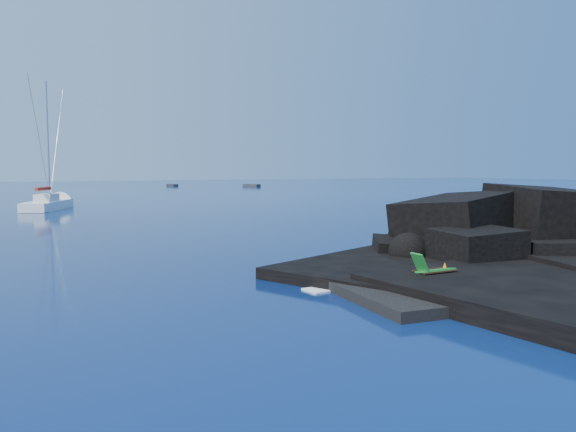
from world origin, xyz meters
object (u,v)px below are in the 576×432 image
sunbather (388,274)px  distant_boat_a (172,186)px  marker_cone (445,270)px  sailboat (49,209)px  distant_boat_b (252,187)px  deck_chair (435,264)px

sunbather → distant_boat_a: sunbather is taller
marker_cone → distant_boat_a: marker_cone is taller
sailboat → distant_boat_a: 81.40m
sailboat → marker_cone: sailboat is taller
sunbather → distant_boat_a: 124.95m
sailboat → sunbather: size_ratio=8.66×
sailboat → marker_cone: size_ratio=25.07×
distant_boat_a → distant_boat_b: 20.38m
deck_chair → sunbather: (-1.29, 1.03, -0.40)m
deck_chair → distant_boat_a: (25.98, 122.97, -0.91)m
marker_cone → distant_boat_b: 117.84m
marker_cone → distant_boat_a: size_ratio=0.13×
deck_chair → distant_boat_a: bearing=77.7°
distant_boat_a → distant_boat_b: size_ratio=0.89×
sunbather → distant_boat_a: size_ratio=0.37×
sunbather → distant_boat_b: size_ratio=0.33×
deck_chair → marker_cone: 0.79m
sunbather → distant_boat_a: (27.27, 121.94, -0.51)m
marker_cone → distant_boat_b: marker_cone is taller
sailboat → marker_cone: bearing=-56.6°
marker_cone → distant_boat_b: size_ratio=0.11×
distant_boat_b → deck_chair: bearing=-133.2°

